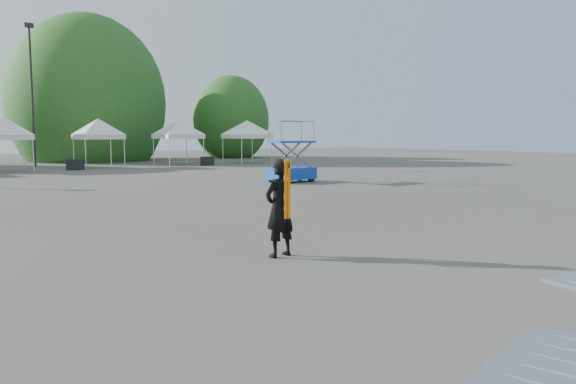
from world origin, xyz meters
TOP-DOWN VIEW (x-y plane):
  - ground at (0.00, 0.00)m, footprint 120.00×120.00m
  - light_pole_east at (3.00, 32.00)m, footprint 0.60×0.25m
  - tree_mid_e at (9.00, 39.00)m, footprint 5.12×5.12m
  - tree_far_e at (22.00, 37.00)m, footprint 3.84×3.84m
  - tent_e at (0.32, 27.72)m, footprint 4.03×4.03m
  - tent_f at (6.25, 28.38)m, footprint 3.95×3.95m
  - tent_g at (12.19, 28.42)m, footprint 4.16×4.16m
  - tent_h at (17.45, 27.14)m, footprint 4.19×4.19m
  - man at (-0.32, -1.38)m, footprint 0.74×0.54m
  - scissor_lift at (9.77, 11.42)m, footprint 2.28×1.17m
  - barrier_left at (-1.19, -7.19)m, footprint 2.33×1.47m
  - crate_mid at (4.19, 26.79)m, footprint 1.06×0.94m
  - crate_east at (13.44, 26.30)m, footprint 0.99×0.88m

SIDE VIEW (x-z plane):
  - ground at x=0.00m, z-range 0.00..0.00m
  - barrier_left at x=-1.19m, z-range 0.00..0.07m
  - crate_east at x=13.44m, z-range 0.00..0.63m
  - crate_mid at x=4.19m, z-range 0.00..0.69m
  - man at x=-0.32m, z-range 0.00..1.87m
  - scissor_lift at x=9.77m, z-range 0.01..2.93m
  - tent_f at x=6.25m, z-range 1.12..5.00m
  - tent_e at x=0.32m, z-range 1.12..5.00m
  - tent_g at x=12.19m, z-range 1.12..5.00m
  - tent_h at x=17.45m, z-range 1.12..5.00m
  - tree_far_e at x=22.00m, z-range 0.70..6.55m
  - tree_mid_e at x=9.00m, z-range 0.94..8.74m
  - light_pole_east at x=3.00m, z-range 0.62..10.42m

